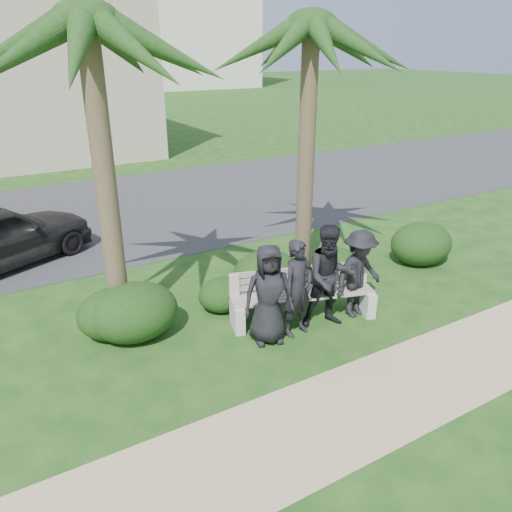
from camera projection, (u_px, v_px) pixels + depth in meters
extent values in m
plane|color=#134012|center=(313.00, 331.00, 8.15)|extent=(160.00, 160.00, 0.00)
cube|color=tan|center=(393.00, 391.00, 6.72)|extent=(30.00, 1.60, 0.01)
cube|color=#2D2D30|center=(148.00, 207.00, 14.49)|extent=(160.00, 8.00, 0.01)
cube|color=#BCAC8D|center=(36.00, 68.00, 20.61)|extent=(8.00, 8.00, 7.00)
cube|color=gray|center=(304.00, 296.00, 8.32)|extent=(2.48, 1.25, 0.04)
cube|color=gray|center=(296.00, 277.00, 8.41)|extent=(2.33, 0.76, 0.28)
cube|color=beige|center=(245.00, 325.00, 7.87)|extent=(0.32, 0.58, 0.44)
cube|color=beige|center=(354.00, 292.00, 8.94)|extent=(0.32, 0.58, 0.44)
imported|color=black|center=(269.00, 294.00, 7.59)|extent=(0.90, 0.71, 1.61)
imported|color=black|center=(298.00, 288.00, 7.80)|extent=(0.64, 0.48, 1.60)
imported|color=black|center=(330.00, 277.00, 8.02)|extent=(1.01, 0.90, 1.74)
imported|color=black|center=(359.00, 274.00, 8.36)|extent=(1.05, 0.68, 1.54)
ellipsoid|color=black|center=(134.00, 310.00, 7.84)|extent=(1.40, 1.16, 0.92)
ellipsoid|color=black|center=(117.00, 311.00, 7.91)|extent=(1.25, 1.03, 0.82)
ellipsoid|color=black|center=(224.00, 293.00, 8.73)|extent=(0.93, 0.77, 0.61)
ellipsoid|color=black|center=(266.00, 272.00, 9.29)|extent=(1.28, 1.06, 0.84)
ellipsoid|color=black|center=(335.00, 262.00, 9.95)|extent=(0.97, 0.80, 0.63)
ellipsoid|color=black|center=(421.00, 242.00, 10.60)|extent=(1.39, 1.15, 0.90)
cylinder|color=brown|center=(106.00, 191.00, 7.38)|extent=(0.32, 0.32, 4.62)
cylinder|color=brown|center=(306.00, 157.00, 9.58)|extent=(0.32, 0.32, 4.65)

